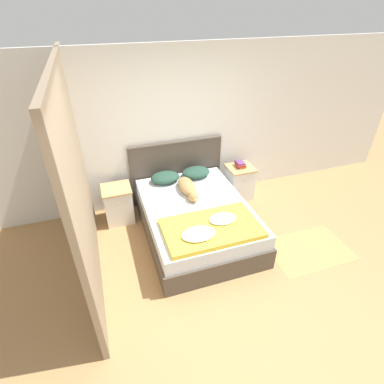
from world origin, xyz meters
TOP-DOWN VIEW (x-y plane):
  - ground_plane at (0.00, 0.00)m, footprint 16.00×16.00m
  - wall_back at (0.00, 2.13)m, footprint 9.00×0.06m
  - wall_side_left at (-1.33, 1.05)m, footprint 0.06×3.10m
  - bed at (0.15, 1.03)m, footprint 1.50×2.01m
  - headboard at (0.15, 2.06)m, footprint 1.58×0.06m
  - nightstand_left at (-0.91, 1.75)m, footprint 0.45×0.43m
  - nightstand_right at (1.20, 1.75)m, footprint 0.45×0.43m
  - pillow_left at (-0.12, 1.81)m, footprint 0.47×0.35m
  - pillow_right at (0.41, 1.81)m, footprint 0.47×0.35m
  - quilt at (0.14, 0.44)m, footprint 1.24×0.74m
  - dog at (0.14, 1.39)m, footprint 0.24×0.75m
  - book_stack at (1.20, 1.77)m, footprint 0.16×0.22m
  - rug at (1.57, 0.18)m, footprint 1.16×0.78m

SIDE VIEW (x-z plane):
  - ground_plane at x=0.00m, z-range 0.00..0.00m
  - rug at x=1.57m, z-range 0.00..0.00m
  - bed at x=0.15m, z-range 0.00..0.53m
  - nightstand_left at x=-0.91m, z-range 0.00..0.61m
  - nightstand_right at x=1.20m, z-range 0.00..0.61m
  - headboard at x=0.15m, z-range 0.02..1.13m
  - quilt at x=0.14m, z-range 0.52..0.64m
  - pillow_left at x=-0.12m, z-range 0.54..0.69m
  - pillow_right at x=0.41m, z-range 0.54..0.69m
  - dog at x=0.14m, z-range 0.53..0.70m
  - book_stack at x=1.20m, z-range 0.61..0.69m
  - wall_back at x=0.00m, z-range 0.00..2.55m
  - wall_side_left at x=-1.33m, z-range 0.00..2.55m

